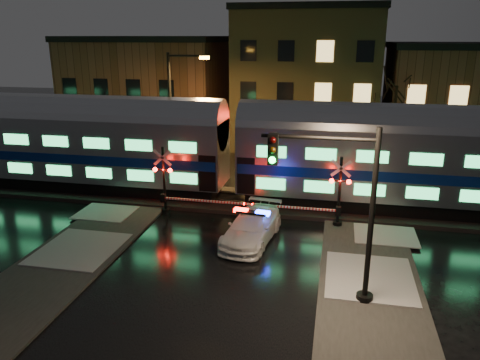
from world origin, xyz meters
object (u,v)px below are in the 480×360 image
(police_car, at_px, (252,227))
(crossing_signal_left, at_px, (170,188))
(streetlight, at_px, (175,108))
(crossing_signal_right, at_px, (332,199))
(traffic_light, at_px, (342,213))

(police_car, distance_m, crossing_signal_left, 5.71)
(streetlight, bearing_deg, crossing_signal_right, -32.08)
(police_car, xyz_separation_m, streetlight, (-7.00, 9.26, 4.18))
(crossing_signal_left, height_order, traffic_light, traffic_light)
(police_car, relative_size, traffic_light, 0.78)
(streetlight, bearing_deg, police_car, -52.91)
(crossing_signal_right, xyz_separation_m, streetlight, (-10.69, 6.70, 3.36))
(crossing_signal_right, distance_m, streetlight, 13.06)
(police_car, height_order, crossing_signal_left, crossing_signal_left)
(traffic_light, bearing_deg, police_car, 132.32)
(police_car, bearing_deg, streetlight, 134.30)
(crossing_signal_left, relative_size, traffic_light, 0.81)
(crossing_signal_right, xyz_separation_m, crossing_signal_left, (-8.72, 0.00, 0.03))
(crossing_signal_left, bearing_deg, traffic_light, -37.87)
(crossing_signal_right, xyz_separation_m, traffic_light, (0.39, -7.08, 1.98))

